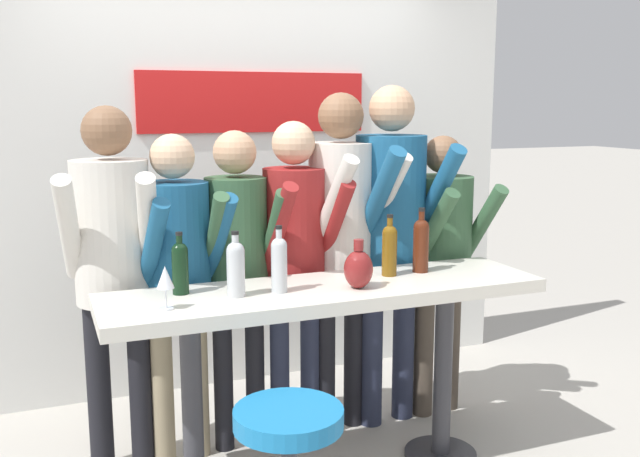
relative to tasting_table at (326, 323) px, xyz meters
The scene contains 16 objects.
back_wall 1.49m from the tasting_table, 89.97° to the left, with size 3.61×0.12×2.58m.
tasting_table is the anchor object (origin of this frame).
person_far_left 1.04m from the tasting_table, 151.33° to the left, with size 0.47×0.59×1.74m.
person_left 0.78m from the tasting_table, 142.37° to the left, with size 0.44×0.54×1.61m.
person_center_left 0.61m from the tasting_table, 120.47° to the left, with size 0.36×0.48×1.62m.
person_center 0.53m from the tasting_table, 88.18° to the left, with size 0.40×0.52×1.67m.
person_center_right 0.67m from the tasting_table, 59.71° to the left, with size 0.46×0.59×1.81m.
person_right 0.82m from the tasting_table, 39.63° to the left, with size 0.48×0.60×1.85m.
person_far_right 1.02m from the tasting_table, 28.10° to the left, with size 0.45×0.54×1.58m.
wine_bottle_0 0.71m from the tasting_table, 169.74° to the left, with size 0.07×0.07×0.27m.
wine_bottle_1 0.62m from the tasting_table, ahead, with size 0.08×0.08×0.31m.
wine_bottle_2 0.52m from the tasting_table, behind, with size 0.08×0.08×0.28m.
wine_bottle_3 0.38m from the tasting_table, behind, with size 0.07×0.07×0.29m.
wine_bottle_4 0.47m from the tasting_table, 12.04° to the left, with size 0.07×0.07×0.29m.
wine_glass_0 0.80m from the tasting_table, behind, with size 0.07×0.07×0.18m.
decorative_vase 0.30m from the tasting_table, 34.67° to the right, with size 0.13×0.13×0.22m.
Camera 1 is at (-1.18, -2.87, 1.76)m, focal length 40.00 mm.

